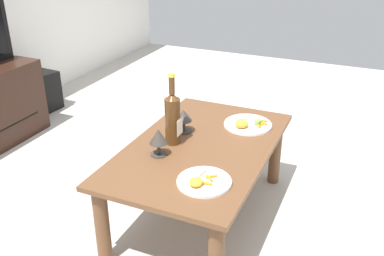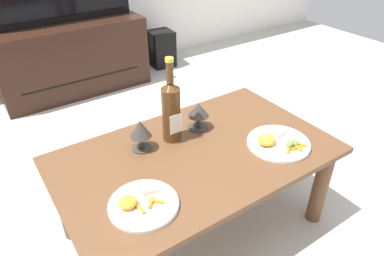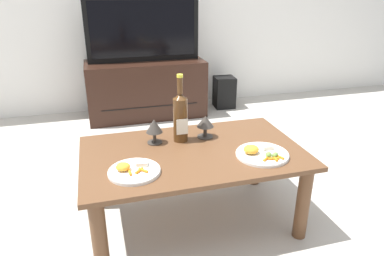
% 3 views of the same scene
% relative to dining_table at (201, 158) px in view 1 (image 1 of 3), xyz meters
% --- Properties ---
extents(ground_plane, '(6.40, 6.40, 0.00)m').
position_rel_dining_table_xyz_m(ground_plane, '(0.00, 0.00, -0.36)').
color(ground_plane, '#B7B2A8').
extents(dining_table, '(1.14, 0.69, 0.44)m').
position_rel_dining_table_xyz_m(dining_table, '(0.00, 0.00, 0.00)').
color(dining_table, brown).
rests_on(dining_table, ground_plane).
extents(floor_speaker, '(0.22, 0.22, 0.33)m').
position_rel_dining_table_xyz_m(floor_speaker, '(0.86, 1.81, -0.20)').
color(floor_speaker, black).
rests_on(floor_speaker, ground_plane).
extents(wine_bottle, '(0.08, 0.08, 0.37)m').
position_rel_dining_table_xyz_m(wine_bottle, '(-0.03, 0.14, 0.22)').
color(wine_bottle, '#4C2D14').
rests_on(wine_bottle, dining_table).
extents(goblet_left, '(0.09, 0.09, 0.14)m').
position_rel_dining_table_xyz_m(goblet_left, '(-0.17, 0.15, 0.17)').
color(goblet_left, '#38332D').
rests_on(goblet_left, dining_table).
extents(goblet_right, '(0.10, 0.10, 0.13)m').
position_rel_dining_table_xyz_m(goblet_right, '(0.11, 0.15, 0.16)').
color(goblet_right, '#38332D').
rests_on(goblet_right, dining_table).
extents(dinner_plate_left, '(0.24, 0.24, 0.05)m').
position_rel_dining_table_xyz_m(dinner_plate_left, '(-0.33, -0.15, 0.09)').
color(dinner_plate_left, white).
rests_on(dinner_plate_left, dining_table).
extents(dinner_plate_right, '(0.27, 0.27, 0.06)m').
position_rel_dining_table_xyz_m(dinner_plate_right, '(0.32, -0.15, 0.09)').
color(dinner_plate_right, white).
rests_on(dinner_plate_right, dining_table).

